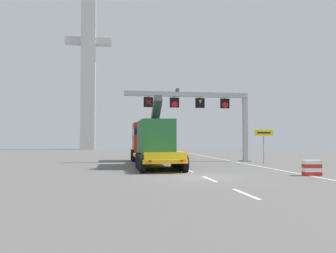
{
  "coord_description": "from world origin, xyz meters",
  "views": [
    {
      "loc": [
        -5.11,
        -18.62,
        2.15
      ],
      "look_at": [
        -0.47,
        9.38,
        3.16
      ],
      "focal_mm": 36.47,
      "sensor_mm": 36.0,
      "label": 1
    }
  ],
  "objects": [
    {
      "name": "ground",
      "position": [
        0.0,
        0.0,
        0.0
      ],
      "size": [
        112.0,
        112.0,
        0.0
      ],
      "primitive_type": "plane",
      "color": "slate"
    },
    {
      "name": "lane_markings",
      "position": [
        0.02,
        11.23,
        0.01
      ],
      "size": [
        0.2,
        37.06,
        0.01
      ],
      "color": "silver",
      "rests_on": "ground"
    },
    {
      "name": "edge_line_right",
      "position": [
        6.2,
        12.0,
        0.01
      ],
      "size": [
        0.2,
        63.0,
        0.01
      ],
      "primitive_type": "cube",
      "color": "silver",
      "rests_on": "ground"
    },
    {
      "name": "overhead_lane_gantry",
      "position": [
        3.33,
        12.32,
        5.29
      ],
      "size": [
        11.97,
        0.9,
        6.81
      ],
      "color": "#9EA0A5",
      "rests_on": "ground"
    },
    {
      "name": "heavy_haul_truck_yellow",
      "position": [
        -1.8,
        10.07,
        1.99
      ],
      "size": [
        3.05,
        14.07,
        5.3
      ],
      "color": "yellow",
      "rests_on": "ground"
    },
    {
      "name": "exit_sign_yellow",
      "position": [
        7.78,
        8.88,
        2.24
      ],
      "size": [
        1.67,
        0.15,
        2.92
      ],
      "color": "#9EA0A5",
      "rests_on": "ground"
    },
    {
      "name": "crash_barrier_striped",
      "position": [
        6.41,
        -0.35,
        0.45
      ],
      "size": [
        1.05,
        0.6,
        0.9
      ],
      "color": "red",
      "rests_on": "ground"
    },
    {
      "name": "bridge_pylon_distant",
      "position": [
        -9.77,
        50.36,
        17.75
      ],
      "size": [
        9.0,
        2.0,
        34.73
      ],
      "color": "#B7B7B2",
      "rests_on": "ground"
    }
  ]
}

